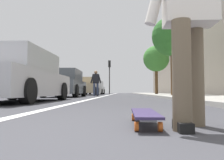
# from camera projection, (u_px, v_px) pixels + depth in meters

# --- Properties ---
(ground_plane) EXTENTS (80.00, 80.00, 0.00)m
(ground_plane) POSITION_uv_depth(u_px,v_px,m) (123.00, 98.00, 11.07)
(ground_plane) COLOR #38383D
(lane_stripe_white) EXTENTS (52.00, 0.16, 0.01)m
(lane_stripe_white) POSITION_uv_depth(u_px,v_px,m) (110.00, 95.00, 21.11)
(lane_stripe_white) COLOR silver
(lane_stripe_white) RESTS_ON ground
(sidewalk_curb) EXTENTS (52.00, 3.20, 0.10)m
(sidewalk_curb) POSITION_uv_depth(u_px,v_px,m) (163.00, 95.00, 18.89)
(sidewalk_curb) COLOR #9E9B93
(sidewalk_curb) RESTS_ON ground
(building_facade) EXTENTS (40.00, 1.20, 8.52)m
(building_facade) POSITION_uv_depth(u_px,v_px,m) (185.00, 53.00, 22.95)
(building_facade) COLOR gray
(building_facade) RESTS_ON ground
(skateboard) EXTENTS (0.84, 0.20, 0.11)m
(skateboard) POSITION_uv_depth(u_px,v_px,m) (145.00, 114.00, 1.92)
(skateboard) COLOR orange
(skateboard) RESTS_ON ground
(skater_person) EXTENTS (0.46, 0.72, 1.64)m
(skater_person) POSITION_uv_depth(u_px,v_px,m) (189.00, 10.00, 1.80)
(skater_person) COLOR brown
(skater_person) RESTS_ON ground
(parked_car_near) EXTENTS (4.46, 2.05, 1.46)m
(parked_car_near) POSITION_uv_depth(u_px,v_px,m) (18.00, 78.00, 6.49)
(parked_car_near) COLOR #B7B7BC
(parked_car_near) RESTS_ON ground
(parked_car_mid) EXTENTS (4.12, 1.91, 1.49)m
(parked_car_mid) POSITION_uv_depth(u_px,v_px,m) (65.00, 84.00, 12.42)
(parked_car_mid) COLOR #4C5156
(parked_car_mid) RESTS_ON ground
(parked_car_far) EXTENTS (4.28, 2.03, 1.49)m
(parked_car_far) POSITION_uv_depth(u_px,v_px,m) (87.00, 87.00, 19.35)
(parked_car_far) COLOR tan
(parked_car_far) RESTS_ON ground
(parked_car_end) EXTENTS (4.49, 1.87, 1.47)m
(parked_car_end) POSITION_uv_depth(u_px,v_px,m) (95.00, 88.00, 25.17)
(parked_car_end) COLOR #B7B7BC
(parked_car_end) RESTS_ON ground
(traffic_light) EXTENTS (0.33, 0.28, 4.02)m
(traffic_light) POSITION_uv_depth(u_px,v_px,m) (109.00, 71.00, 26.83)
(traffic_light) COLOR #2D2D2D
(traffic_light) RESTS_ON ground
(street_tree_mid) EXTENTS (2.37, 2.37, 4.79)m
(street_tree_mid) POSITION_uv_depth(u_px,v_px,m) (172.00, 36.00, 13.40)
(street_tree_mid) COLOR brown
(street_tree_mid) RESTS_ON ground
(street_tree_far) EXTENTS (2.28, 2.28, 4.34)m
(street_tree_far) POSITION_uv_depth(u_px,v_px,m) (156.00, 59.00, 19.75)
(street_tree_far) COLOR brown
(street_tree_far) RESTS_ON ground
(pedestrian_distant) EXTENTS (0.48, 0.75, 1.71)m
(pedestrian_distant) POSITION_uv_depth(u_px,v_px,m) (96.00, 81.00, 15.09)
(pedestrian_distant) COLOR #384260
(pedestrian_distant) RESTS_ON ground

